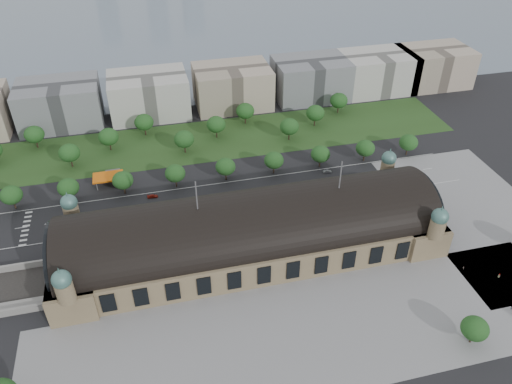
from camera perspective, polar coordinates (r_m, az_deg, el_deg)
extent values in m
plane|color=black|center=(201.93, -0.54, -6.83)|extent=(900.00, 900.00, 0.00)
cube|color=#877454|center=(197.92, -0.55, -5.55)|extent=(150.00, 40.00, 12.00)
cube|color=#877454|center=(197.83, -20.00, -8.29)|extent=(16.00, 43.00, 12.00)
cube|color=#877454|center=(219.51, 16.74, -2.55)|extent=(16.00, 43.00, 12.00)
cylinder|color=black|center=(194.01, -0.56, -4.22)|extent=(144.00, 37.60, 37.60)
cylinder|color=black|center=(193.77, -22.22, -6.78)|extent=(1.20, 32.00, 32.00)
cylinder|color=black|center=(217.73, 18.47, -0.64)|extent=(1.20, 32.00, 32.00)
cylinder|color=#877454|center=(207.72, -20.29, -2.34)|extent=(6.00, 6.00, 8.00)
sphere|color=#4A7770|center=(204.57, -20.60, -1.13)|extent=(6.40, 6.40, 6.40)
cone|color=#4A7770|center=(202.35, -20.84, -0.22)|extent=(1.00, 1.00, 2.50)
cylinder|color=#877454|center=(228.46, 14.75, 2.58)|extent=(6.00, 6.00, 8.00)
sphere|color=#4A7770|center=(225.61, 14.96, 3.74)|extent=(6.40, 6.40, 6.40)
cone|color=#4A7770|center=(223.59, 15.12, 4.61)|extent=(1.00, 1.00, 2.50)
cylinder|color=#877454|center=(176.02, -20.97, -10.58)|extent=(6.00, 6.00, 8.00)
sphere|color=#4A7770|center=(172.30, -21.35, -9.30)|extent=(6.40, 6.40, 6.40)
cone|color=#4A7770|center=(169.65, -21.65, -8.34)|extent=(1.00, 1.00, 2.50)
cylinder|color=#877454|center=(200.08, 19.97, -3.89)|extent=(6.00, 6.00, 8.00)
sphere|color=#4A7770|center=(196.81, 20.29, -2.65)|extent=(6.40, 6.40, 6.40)
cone|color=#4A7770|center=(194.50, 20.53, -1.72)|extent=(1.00, 1.00, 2.50)
cylinder|color=#59595B|center=(179.47, -6.82, -0.40)|extent=(0.50, 0.50, 12.00)
cylinder|color=#59595B|center=(191.70, 9.64, 1.93)|extent=(0.50, 0.50, 12.00)
cube|color=gray|center=(175.34, 6.24, -15.74)|extent=(190.00, 48.00, 0.12)
cube|color=gray|center=(241.54, 23.99, -2.28)|extent=(56.00, 100.00, 0.12)
cube|color=black|center=(228.63, -7.65, -1.31)|extent=(260.00, 26.00, 0.10)
cube|color=#28471C|center=(274.90, -8.14, 5.57)|extent=(300.00, 45.00, 0.10)
cube|color=orange|center=(246.22, -16.56, 1.70)|extent=(14.00, 9.00, 0.70)
cube|color=#59595B|center=(252.76, -16.00, 1.92)|extent=(7.00, 5.00, 3.20)
cylinder|color=#59595B|center=(250.77, -17.71, 1.44)|extent=(0.50, 0.50, 4.40)
cylinder|color=#59595B|center=(249.84, -15.22, 1.80)|extent=(0.50, 0.50, 4.40)
cylinder|color=#59595B|center=(245.44, -17.72, 0.62)|extent=(0.50, 0.50, 4.40)
cylinder|color=#59595B|center=(244.48, -15.19, 0.99)|extent=(0.50, 0.50, 4.40)
cube|color=slate|center=(464.62, -9.55, 18.19)|extent=(700.00, 320.00, 0.08)
cube|color=gray|center=(307.96, -21.51, 9.34)|extent=(45.00, 32.00, 24.00)
cube|color=beige|center=(304.50, -12.13, 10.79)|extent=(45.00, 32.00, 24.00)
cube|color=#BAA892|center=(309.18, -2.72, 11.94)|extent=(45.00, 32.00, 24.00)
cube|color=gray|center=(321.67, 6.26, 12.75)|extent=(45.00, 32.00, 24.00)
cube|color=beige|center=(338.87, 13.66, 13.18)|extent=(45.00, 32.00, 24.00)
cube|color=#BAA892|center=(358.24, 19.57, 13.38)|extent=(45.00, 32.00, 24.00)
cylinder|color=#2D2116|center=(247.14, -25.87, -1.30)|extent=(0.70, 0.70, 4.32)
ellipsoid|color=#1C4418|center=(244.31, -26.18, -0.31)|extent=(9.60, 9.60, 8.16)
cylinder|color=#2D2116|center=(242.22, -20.42, -0.53)|extent=(0.70, 0.70, 4.32)
ellipsoid|color=#1C4418|center=(239.33, -20.67, 0.48)|extent=(9.60, 9.60, 8.16)
cylinder|color=#2D2116|center=(239.60, -14.80, 0.26)|extent=(0.70, 0.70, 4.32)
ellipsoid|color=#1C4418|center=(236.68, -14.99, 1.30)|extent=(9.60, 9.60, 8.16)
cylinder|color=#2D2116|center=(239.38, -9.11, 1.07)|extent=(0.70, 0.70, 4.32)
ellipsoid|color=#1C4418|center=(236.45, -9.23, 2.12)|extent=(9.60, 9.60, 8.16)
cylinder|color=#2D2116|center=(241.55, -3.46, 1.85)|extent=(0.70, 0.70, 4.32)
ellipsoid|color=#1C4418|center=(238.65, -3.51, 2.91)|extent=(9.60, 9.60, 8.16)
cylinder|color=#2D2116|center=(246.06, 2.03, 2.60)|extent=(0.70, 0.70, 4.32)
ellipsoid|color=#1C4418|center=(243.21, 2.06, 3.64)|extent=(9.60, 9.60, 8.16)
cylinder|color=#2D2116|center=(252.77, 7.29, 3.30)|extent=(0.70, 0.70, 4.32)
ellipsoid|color=#1C4418|center=(250.00, 7.38, 4.32)|extent=(9.60, 9.60, 8.16)
cylinder|color=#2D2116|center=(261.52, 12.24, 3.92)|extent=(0.70, 0.70, 4.32)
ellipsoid|color=#1C4418|center=(258.84, 12.39, 4.91)|extent=(9.60, 9.60, 8.16)
cylinder|color=#2D2116|center=(272.11, 16.85, 4.48)|extent=(0.70, 0.70, 4.32)
ellipsoid|color=#1C4418|center=(269.54, 17.04, 5.44)|extent=(9.60, 9.60, 8.16)
cylinder|color=#2D2116|center=(291.25, -23.75, 5.07)|extent=(0.70, 0.70, 4.68)
ellipsoid|color=#1C4418|center=(288.66, -24.02, 6.04)|extent=(10.40, 10.40, 8.84)
cylinder|color=#2D2116|center=(267.33, -20.31, 3.17)|extent=(0.70, 0.70, 4.68)
ellipsoid|color=#1C4418|center=(264.50, -20.56, 4.21)|extent=(10.40, 10.40, 8.84)
cylinder|color=#2D2116|center=(275.58, -16.31, 5.04)|extent=(0.70, 0.70, 4.68)
ellipsoid|color=#1C4418|center=(272.84, -16.50, 6.08)|extent=(10.40, 10.40, 8.84)
cylinder|color=#2D2116|center=(285.37, -12.53, 6.78)|extent=(0.70, 0.70, 4.68)
ellipsoid|color=#1C4418|center=(282.73, -12.68, 7.79)|extent=(10.40, 10.40, 8.84)
cylinder|color=#2D2116|center=(265.03, -8.12, 4.92)|extent=(0.70, 0.70, 4.68)
ellipsoid|color=#1C4418|center=(262.18, -8.23, 6.00)|extent=(10.40, 10.40, 8.84)
cylinder|color=#2D2116|center=(277.29, -4.53, 6.67)|extent=(0.70, 0.70, 4.68)
ellipsoid|color=#1C4418|center=(274.56, -4.58, 7.71)|extent=(10.40, 10.40, 8.84)
cylinder|color=#2D2116|center=(290.77, -1.23, 8.24)|extent=(0.70, 0.70, 4.68)
ellipsoid|color=#1C4418|center=(288.17, -1.24, 9.25)|extent=(10.40, 10.40, 8.84)
cylinder|color=#2D2116|center=(274.80, 3.79, 6.42)|extent=(0.70, 0.70, 4.68)
ellipsoid|color=#1C4418|center=(272.05, 3.83, 7.47)|extent=(10.40, 10.40, 8.84)
cylinder|color=#2D2116|center=(290.39, 6.71, 7.95)|extent=(0.70, 0.70, 4.68)
ellipsoid|color=#1C4418|center=(287.79, 6.79, 8.96)|extent=(10.40, 10.40, 8.84)
cylinder|color=#2D2116|center=(306.84, 9.35, 9.31)|extent=(0.70, 0.70, 4.68)
ellipsoid|color=#1C4418|center=(304.38, 9.45, 10.28)|extent=(10.40, 10.40, 8.84)
cylinder|color=#2D2116|center=(184.70, 23.36, -15.08)|extent=(0.70, 0.70, 3.96)
ellipsoid|color=#1C4418|center=(181.20, 23.73, -14.09)|extent=(9.00, 9.00, 7.65)
imported|color=black|center=(229.72, -18.59, -2.74)|extent=(4.88, 2.62, 1.30)
imported|color=maroon|center=(234.84, -11.73, -0.47)|extent=(4.97, 2.20, 1.42)
imported|color=#172342|center=(224.56, 1.71, -1.48)|extent=(4.90, 2.17, 1.64)
imported|color=#5B5F63|center=(249.48, 8.16, 2.34)|extent=(4.40, 1.94, 1.41)
imported|color=silver|center=(246.72, 13.17, 1.29)|extent=(5.77, 2.85, 1.57)
imported|color=black|center=(217.14, -17.89, -5.12)|extent=(4.04, 3.18, 1.28)
imported|color=maroon|center=(217.05, -19.56, -5.55)|extent=(5.11, 3.72, 1.29)
imported|color=#182244|center=(218.26, -17.61, -4.78)|extent=(5.55, 3.85, 1.49)
imported|color=#575A5E|center=(215.84, -12.80, -4.34)|extent=(4.69, 3.54, 1.49)
imported|color=silver|center=(214.46, -11.76, -4.50)|extent=(4.19, 3.36, 1.34)
imported|color=#92949A|center=(215.00, -6.59, -3.77)|extent=(5.02, 3.71, 1.27)
imported|color=black|center=(218.07, -6.69, -3.09)|extent=(5.27, 3.73, 1.42)
imported|color=#C11E3A|center=(223.31, -3.89, -1.59)|extent=(10.83, 3.52, 2.96)
imported|color=silver|center=(224.37, 2.25, -1.21)|extent=(13.08, 3.78, 3.60)
imported|color=silver|center=(232.25, 6.05, -0.07)|extent=(10.60, 2.86, 2.93)
imported|color=gray|center=(209.96, 22.64, -8.00)|extent=(0.52, 0.81, 1.58)
imported|color=gray|center=(201.63, 27.17, -11.70)|extent=(1.13, 0.91, 1.62)
imported|color=gray|center=(211.94, 26.02, -8.58)|extent=(0.58, 0.94, 1.86)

